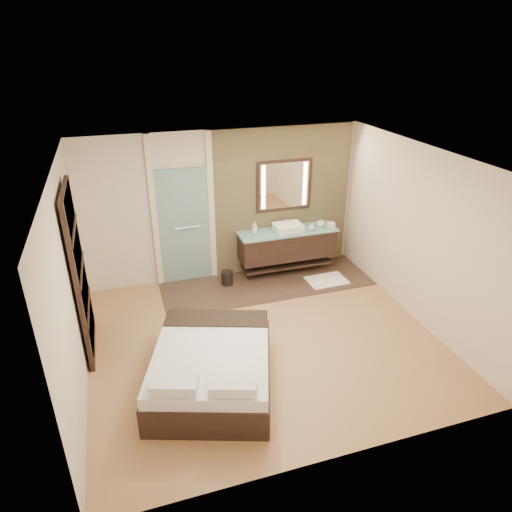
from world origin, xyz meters
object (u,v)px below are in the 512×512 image
object	(u,v)px
bed	(212,367)
waste_bin	(227,278)
mirror_unit	(284,185)
vanity	(287,244)

from	to	relation	value
bed	waste_bin	distance (m)	2.67
mirror_unit	waste_bin	xyz separation A→B (m)	(-1.20, -0.37, -1.52)
vanity	mirror_unit	xyz separation A→B (m)	(0.00, 0.24, 1.07)
mirror_unit	bed	bearing A→B (deg)	-125.14
mirror_unit	waste_bin	distance (m)	1.97
vanity	bed	bearing A→B (deg)	-127.49
vanity	waste_bin	size ratio (longest dim) A/B	7.04
vanity	bed	world-z (taller)	vanity
waste_bin	vanity	bearing A→B (deg)	6.30
mirror_unit	waste_bin	bearing A→B (deg)	-162.82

